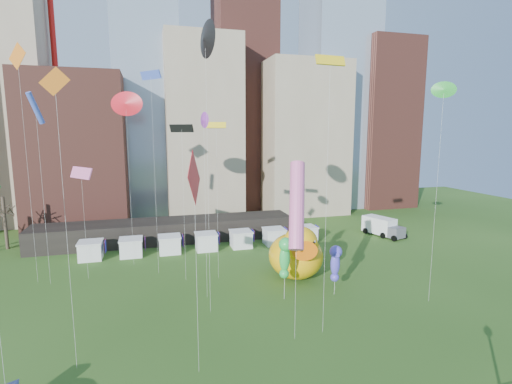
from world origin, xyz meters
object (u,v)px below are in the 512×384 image
object	(u,v)px
small_duck	(296,254)
seahorse_purple	(336,260)
box_truck	(382,226)
big_duck	(297,253)
seahorse_green	(285,255)

from	to	relation	value
small_duck	seahorse_purple	bearing A→B (deg)	-64.45
small_duck	box_truck	xyz separation A→B (m)	(18.45, 9.79, -0.15)
big_duck	seahorse_purple	world-z (taller)	big_duck
seahorse_green	seahorse_purple	world-z (taller)	seahorse_green
big_duck	box_truck	bearing A→B (deg)	43.69
big_duck	seahorse_green	xyz separation A→B (m)	(-3.12, -4.75, 1.62)
small_duck	seahorse_purple	distance (m)	9.10
box_truck	seahorse_purple	bearing A→B (deg)	-151.59
big_duck	seahorse_green	distance (m)	5.91
big_duck	seahorse_purple	xyz separation A→B (m)	(2.12, -5.17, 0.67)
small_duck	seahorse_green	size ratio (longest dim) A/B	0.80
small_duck	seahorse_green	world-z (taller)	seahorse_green
small_duck	box_truck	size ratio (longest dim) A/B	0.71
big_duck	small_duck	bearing A→B (deg)	77.98
small_duck	seahorse_purple	world-z (taller)	seahorse_purple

